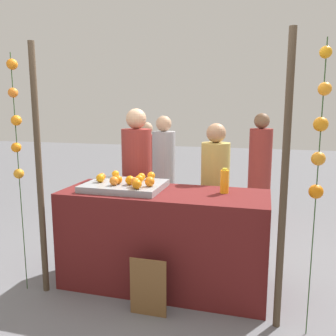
% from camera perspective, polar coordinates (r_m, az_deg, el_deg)
% --- Properties ---
extents(ground_plane, '(24.00, 24.00, 0.00)m').
position_cam_1_polar(ground_plane, '(3.68, -0.65, -18.12)').
color(ground_plane, slate).
extents(stall_counter, '(1.94, 0.73, 0.94)m').
position_cam_1_polar(stall_counter, '(3.48, -0.67, -11.31)').
color(stall_counter, '#5B1919').
rests_on(stall_counter, ground_plane).
extents(orange_tray, '(0.75, 0.58, 0.06)m').
position_cam_1_polar(orange_tray, '(3.47, -6.96, -2.85)').
color(orange_tray, gray).
rests_on(orange_tray, stall_counter).
extents(orange_0, '(0.09, 0.09, 0.09)m').
position_cam_1_polar(orange_0, '(3.27, -5.26, -2.29)').
color(orange_0, orange).
rests_on(orange_0, orange_tray).
extents(orange_1, '(0.09, 0.09, 0.09)m').
position_cam_1_polar(orange_1, '(3.28, -2.96, -2.18)').
color(orange_1, orange).
rests_on(orange_1, orange_tray).
extents(orange_2, '(0.08, 0.08, 0.08)m').
position_cam_1_polar(orange_2, '(3.42, -7.98, -1.86)').
color(orange_2, orange).
rests_on(orange_2, orange_tray).
extents(orange_3, '(0.08, 0.08, 0.08)m').
position_cam_1_polar(orange_3, '(3.42, -4.63, -1.80)').
color(orange_3, orange).
rests_on(orange_3, orange_tray).
extents(orange_4, '(0.08, 0.08, 0.08)m').
position_cam_1_polar(orange_4, '(3.59, -2.71, -1.24)').
color(orange_4, orange).
rests_on(orange_4, orange_tray).
extents(orange_5, '(0.07, 0.07, 0.07)m').
position_cam_1_polar(orange_5, '(3.73, -8.42, -0.96)').
color(orange_5, orange).
rests_on(orange_5, orange_tray).
extents(orange_6, '(0.09, 0.09, 0.09)m').
position_cam_1_polar(orange_6, '(3.36, -6.12, -1.97)').
color(orange_6, orange).
rests_on(orange_6, orange_tray).
extents(orange_7, '(0.09, 0.09, 0.09)m').
position_cam_1_polar(orange_7, '(3.19, -5.00, -2.62)').
color(orange_7, orange).
rests_on(orange_7, orange_tray).
extents(orange_8, '(0.08, 0.08, 0.08)m').
position_cam_1_polar(orange_8, '(3.52, -10.80, -1.61)').
color(orange_8, orange).
rests_on(orange_8, orange_tray).
extents(orange_9, '(0.08, 0.08, 0.08)m').
position_cam_1_polar(orange_9, '(3.54, -4.28, -1.42)').
color(orange_9, orange).
rests_on(orange_9, orange_tray).
extents(orange_10, '(0.07, 0.07, 0.07)m').
position_cam_1_polar(orange_10, '(3.62, -10.54, -1.35)').
color(orange_10, orange).
rests_on(orange_10, orange_tray).
extents(orange_11, '(0.08, 0.08, 0.08)m').
position_cam_1_polar(orange_11, '(3.36, -8.66, -2.07)').
color(orange_11, orange).
rests_on(orange_11, orange_tray).
extents(juice_bottle, '(0.08, 0.08, 0.23)m').
position_cam_1_polar(juice_bottle, '(3.31, 9.04, -2.12)').
color(juice_bottle, orange).
rests_on(juice_bottle, stall_counter).
extents(chalkboard_sign, '(0.31, 0.03, 0.51)m').
position_cam_1_polar(chalkboard_sign, '(3.11, -3.16, -18.63)').
color(chalkboard_sign, brown).
rests_on(chalkboard_sign, ground_plane).
extents(vendor_left, '(0.34, 0.34, 1.70)m').
position_cam_1_polar(vendor_left, '(4.15, -4.96, -3.18)').
color(vendor_left, maroon).
rests_on(vendor_left, ground_plane).
extents(vendor_right, '(0.31, 0.31, 1.55)m').
position_cam_1_polar(vendor_right, '(3.96, 7.49, -4.91)').
color(vendor_right, tan).
rests_on(vendor_right, ground_plane).
extents(crowd_person_0, '(0.30, 0.30, 1.49)m').
position_cam_1_polar(crowd_person_0, '(5.70, -3.41, -0.62)').
color(crowd_person_0, maroon).
rests_on(crowd_person_0, ground_plane).
extents(crowd_person_1, '(0.32, 0.32, 1.60)m').
position_cam_1_polar(crowd_person_1, '(5.01, -0.68, -1.44)').
color(crowd_person_1, '#99999E').
rests_on(crowd_person_1, ground_plane).
extents(crowd_person_2, '(0.33, 0.33, 1.63)m').
position_cam_1_polar(crowd_person_2, '(5.36, 14.46, -0.85)').
color(crowd_person_2, maroon).
rests_on(crowd_person_2, ground_plane).
extents(canopy_post_left, '(0.06, 0.06, 2.27)m').
position_cam_1_polar(canopy_post_left, '(3.40, -19.95, -0.73)').
color(canopy_post_left, '#473828').
rests_on(canopy_post_left, ground_plane).
extents(canopy_post_right, '(0.06, 0.06, 2.27)m').
position_cam_1_polar(canopy_post_right, '(2.78, 18.11, -2.85)').
color(canopy_post_right, '#473828').
rests_on(canopy_post_right, ground_plane).
extents(garland_strand_left, '(0.11, 0.10, 2.18)m').
position_cam_1_polar(garland_strand_left, '(3.45, -23.26, 6.78)').
color(garland_strand_left, '#2D4C23').
rests_on(garland_strand_left, ground_plane).
extents(garland_strand_right, '(0.10, 0.11, 2.18)m').
position_cam_1_polar(garland_strand_right, '(2.70, 23.20, 4.75)').
color(garland_strand_right, '#2D4C23').
rests_on(garland_strand_right, ground_plane).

